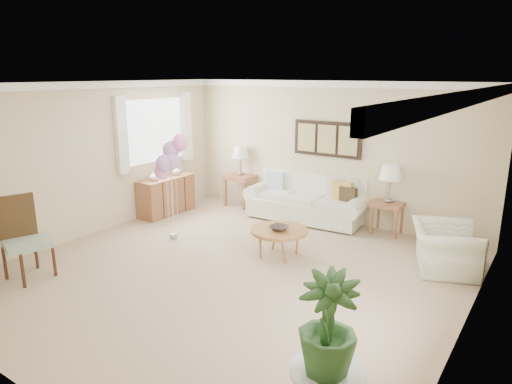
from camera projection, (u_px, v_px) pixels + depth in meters
ground_plane at (231, 272)px, 6.45m from camera, size 6.00×6.00×0.00m
room_shell at (227, 157)px, 6.17m from camera, size 6.04×6.04×2.60m
wall_art_triptych at (327, 139)px, 8.42m from camera, size 1.35×0.06×0.65m
sofa at (307, 202)px, 8.70m from camera, size 2.42×1.02×0.87m
end_table_left at (241, 180)px, 9.58m from camera, size 0.61×0.56×0.67m
end_table_right at (388, 207)px, 7.90m from camera, size 0.53×0.48×0.57m
lamp_left at (240, 153)px, 9.44m from camera, size 0.34×0.34×0.60m
lamp_right at (390, 173)px, 7.74m from camera, size 0.38×0.38×0.66m
coffee_table at (279, 231)px, 6.92m from camera, size 0.87×0.87×0.44m
decor_bowl at (279, 228)px, 6.85m from camera, size 0.29×0.29×0.07m
armchair at (445, 248)px, 6.47m from camera, size 1.17×1.24×0.65m
potted_plant at (328, 324)px, 3.23m from camera, size 0.55×0.55×0.77m
accent_chair at (23, 236)px, 6.19m from camera, size 0.70×0.70×1.14m
credenza at (166, 196)px, 9.06m from camera, size 0.46×1.20×0.74m
vase_white at (154, 176)px, 8.69m from camera, size 0.23×0.23×0.18m
vase_sage at (176, 171)px, 9.17m from camera, size 0.20×0.20×0.18m
balloon_cluster at (170, 156)px, 7.40m from camera, size 0.58×0.45×1.81m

